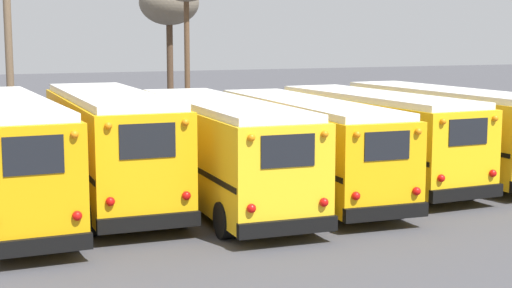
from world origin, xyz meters
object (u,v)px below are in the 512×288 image
object	(u,v)px
school_bus_1	(110,144)
utility_pole	(9,56)
bare_tree_0	(169,4)
school_bus_5	(443,129)
school_bus_2	(219,148)
school_bus_3	(304,143)
school_bus_0	(6,154)
school_bus_4	(375,134)

from	to	relation	value
school_bus_1	utility_pole	bearing A→B (deg)	99.44
school_bus_1	bare_tree_0	distance (m)	20.62
school_bus_5	bare_tree_0	world-z (taller)	bare_tree_0
school_bus_1	school_bus_2	distance (m)	3.20
school_bus_1	school_bus_3	size ratio (longest dim) A/B	0.91
school_bus_0	school_bus_4	distance (m)	11.97
school_bus_2	school_bus_1	bearing A→B (deg)	159.11
utility_pole	bare_tree_0	size ratio (longest dim) A/B	1.01
bare_tree_0	school_bus_4	bearing A→B (deg)	-85.95
school_bus_0	bare_tree_0	world-z (taller)	bare_tree_0
school_bus_1	school_bus_5	world-z (taller)	school_bus_1
school_bus_1	school_bus_3	xyz separation A→B (m)	(5.98, -0.83, -0.19)
school_bus_0	school_bus_2	world-z (taller)	school_bus_0
school_bus_4	school_bus_1	bearing A→B (deg)	178.82
utility_pole	school_bus_1	bearing A→B (deg)	-80.56
school_bus_3	school_bus_4	world-z (taller)	school_bus_4
school_bus_2	school_bus_3	xyz separation A→B (m)	(2.99, 0.31, -0.06)
school_bus_1	utility_pole	xyz separation A→B (m)	(-1.66, 10.00, 2.31)
school_bus_0	bare_tree_0	distance (m)	22.48
utility_pole	school_bus_3	bearing A→B (deg)	-54.80
school_bus_4	utility_pole	bearing A→B (deg)	136.22
school_bus_5	school_bus_0	bearing A→B (deg)	-177.09
school_bus_1	school_bus_4	world-z (taller)	school_bus_1
school_bus_2	school_bus_4	world-z (taller)	school_bus_2
school_bus_4	utility_pole	size ratio (longest dim) A/B	1.21
school_bus_3	school_bus_5	world-z (taller)	school_bus_5
school_bus_5	school_bus_1	bearing A→B (deg)	-179.56
school_bus_2	school_bus_5	world-z (taller)	school_bus_5
utility_pole	bare_tree_0	bearing A→B (deg)	42.58
school_bus_0	school_bus_2	bearing A→B (deg)	-4.52
school_bus_1	school_bus_3	world-z (taller)	school_bus_1
utility_pole	bare_tree_0	xyz separation A→B (m)	(9.31, 8.55, 2.46)
school_bus_4	utility_pole	world-z (taller)	utility_pole
school_bus_0	bare_tree_0	xyz separation A→B (m)	(10.63, 19.22, 4.79)
school_bus_0	utility_pole	xyz separation A→B (m)	(1.33, 10.67, 2.34)
school_bus_0	school_bus_5	world-z (taller)	school_bus_0
school_bus_1	utility_pole	world-z (taller)	utility_pole
school_bus_2	bare_tree_0	world-z (taller)	bare_tree_0
school_bus_4	school_bus_3	bearing A→B (deg)	-167.86
school_bus_2	bare_tree_0	size ratio (longest dim) A/B	1.35
utility_pole	school_bus_5	bearing A→B (deg)	-36.04
school_bus_0	utility_pole	distance (m)	11.00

